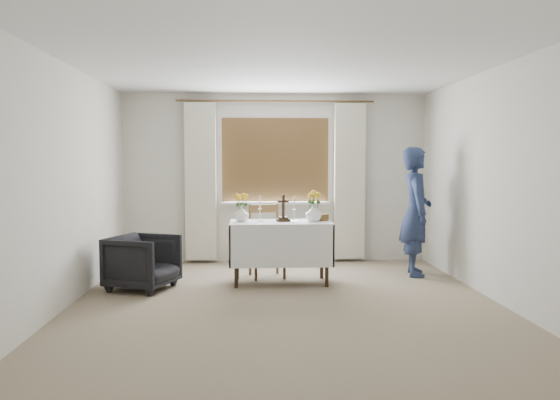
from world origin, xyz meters
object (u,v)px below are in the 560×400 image
(altar_table, at_px, (281,252))
(armchair, at_px, (143,262))
(flower_vase_right, at_px, (314,213))
(flower_vase_left, at_px, (242,214))
(person, at_px, (416,211))
(wooden_chair, at_px, (267,241))
(wooden_cross, at_px, (283,208))

(altar_table, height_order, armchair, altar_table)
(armchair, height_order, flower_vase_right, flower_vase_right)
(armchair, bearing_deg, altar_table, -60.60)
(flower_vase_left, distance_m, flower_vase_right, 0.88)
(altar_table, relative_size, person, 0.74)
(flower_vase_right, bearing_deg, wooden_chair, 145.96)
(altar_table, xyz_separation_m, flower_vase_left, (-0.48, 0.03, 0.47))
(flower_vase_right, bearing_deg, altar_table, 177.37)
(armchair, bearing_deg, wooden_cross, -60.20)
(armchair, relative_size, person, 0.42)
(wooden_cross, xyz_separation_m, flower_vase_left, (-0.51, 0.01, -0.07))
(armchair, bearing_deg, person, -58.67)
(armchair, xyz_separation_m, wooden_cross, (1.66, 0.26, 0.61))
(flower_vase_left, relative_size, flower_vase_right, 0.90)
(flower_vase_right, bearing_deg, armchair, -173.68)
(wooden_chair, height_order, wooden_cross, wooden_cross)
(altar_table, xyz_separation_m, armchair, (-1.63, -0.24, -0.06))
(altar_table, relative_size, wooden_chair, 1.32)
(altar_table, distance_m, person, 1.89)
(person, bearing_deg, armchair, 108.13)
(altar_table, distance_m, armchair, 1.65)
(altar_table, bearing_deg, flower_vase_right, -2.63)
(armchair, bearing_deg, flower_vase_left, -55.66)
(person, height_order, wooden_cross, person)
(wooden_chair, bearing_deg, flower_vase_left, -145.58)
(armchair, distance_m, wooden_cross, 1.79)
(wooden_chair, bearing_deg, armchair, -169.11)
(altar_table, height_order, flower_vase_left, flower_vase_left)
(flower_vase_left, bearing_deg, altar_table, -3.82)
(altar_table, distance_m, flower_vase_left, 0.67)
(wooden_chair, height_order, flower_vase_left, flower_vase_left)
(wooden_chair, xyz_separation_m, flower_vase_right, (0.56, -0.38, 0.40))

